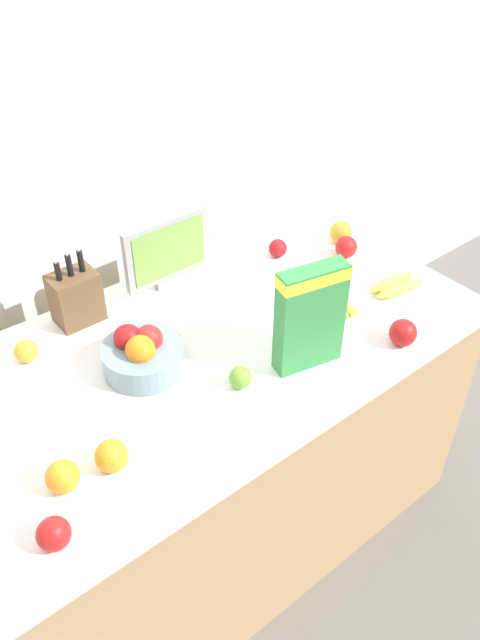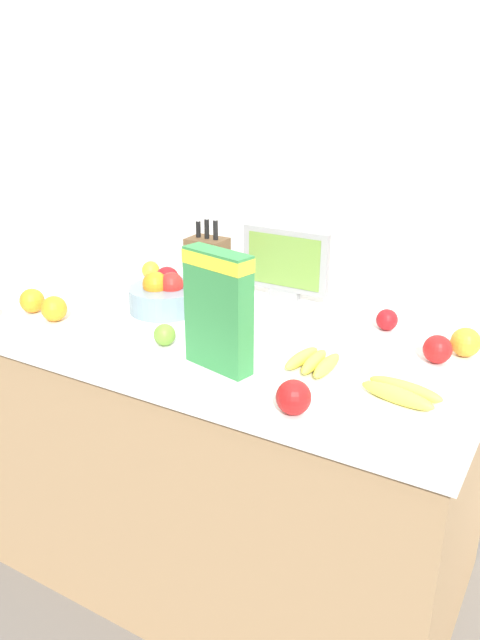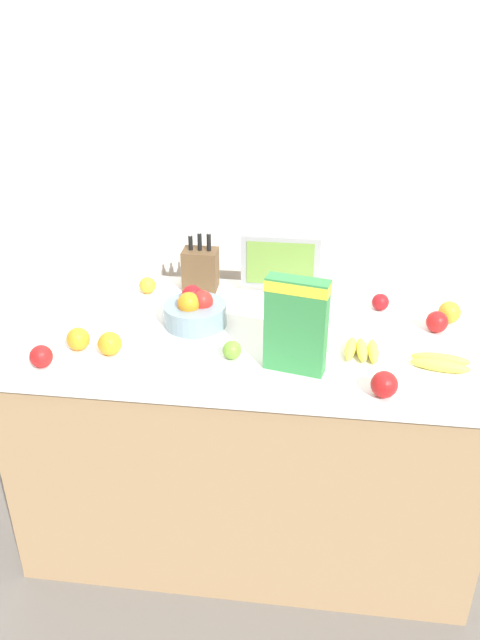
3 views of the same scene
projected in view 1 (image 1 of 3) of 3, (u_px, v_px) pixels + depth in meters
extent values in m
plane|color=slate|center=(217.00, 519.00, 2.45)|extent=(14.00, 14.00, 0.00)
cube|color=silver|center=(86.00, 152.00, 2.05)|extent=(9.00, 0.06, 2.60)
cube|color=tan|center=(214.00, 446.00, 2.18)|extent=(1.66, 0.87, 0.89)
cube|color=white|center=(210.00, 347.00, 1.89)|extent=(1.69, 0.90, 0.03)
cube|color=brown|center=(76.00, 298.00, 1.92)|extent=(0.14, 0.11, 0.17)
cylinder|color=black|center=(58.00, 272.00, 1.83)|extent=(0.02, 0.02, 0.06)
cube|color=silver|center=(55.00, 259.00, 1.81)|extent=(0.01, 0.00, 0.03)
cylinder|color=black|center=(69.00, 265.00, 1.85)|extent=(0.02, 0.02, 0.07)
cube|color=silver|center=(66.00, 251.00, 1.82)|extent=(0.01, 0.00, 0.03)
cylinder|color=black|center=(81.00, 261.00, 1.87)|extent=(0.02, 0.02, 0.07)
cube|color=silver|center=(78.00, 246.00, 1.83)|extent=(0.01, 0.00, 0.03)
cube|color=gray|center=(170.00, 280.00, 2.12)|extent=(0.11, 0.03, 0.03)
cube|color=gray|center=(167.00, 249.00, 2.04)|extent=(0.32, 0.02, 0.22)
cube|color=olive|center=(170.00, 251.00, 2.03)|extent=(0.27, 0.00, 0.18)
cube|color=#338442|center=(310.00, 318.00, 1.72)|extent=(0.21, 0.10, 0.33)
cube|color=yellow|center=(314.00, 277.00, 1.63)|extent=(0.21, 0.10, 0.04)
cylinder|color=gray|center=(144.00, 358.00, 1.77)|extent=(0.23, 0.23, 0.08)
sphere|color=red|center=(149.00, 338.00, 1.75)|extent=(0.08, 0.08, 0.08)
sphere|color=#A31419|center=(128.00, 338.00, 1.75)|extent=(0.08, 0.08, 0.08)
sphere|color=orange|center=(140.00, 350.00, 1.71)|extent=(0.08, 0.08, 0.08)
ellipsoid|color=yellow|center=(322.00, 311.00, 1.98)|extent=(0.06, 0.16, 0.04)
ellipsoid|color=yellow|center=(331.00, 307.00, 1.99)|extent=(0.04, 0.15, 0.04)
ellipsoid|color=yellow|center=(340.00, 303.00, 2.01)|extent=(0.04, 0.15, 0.04)
ellipsoid|color=yellow|center=(400.00, 289.00, 2.07)|extent=(0.20, 0.07, 0.04)
ellipsoid|color=yellow|center=(392.00, 282.00, 2.10)|extent=(0.19, 0.06, 0.04)
sphere|color=#A31419|center=(278.00, 248.00, 2.24)|extent=(0.07, 0.07, 0.07)
sphere|color=#6B9E33|center=(240.00, 377.00, 1.72)|extent=(0.06, 0.06, 0.06)
sphere|color=red|center=(403.00, 333.00, 1.86)|extent=(0.08, 0.08, 0.08)
sphere|color=red|center=(346.00, 247.00, 2.24)|extent=(0.08, 0.08, 0.08)
sphere|color=red|center=(54.00, 534.00, 1.33)|extent=(0.08, 0.08, 0.08)
sphere|color=orange|center=(26.00, 351.00, 1.80)|extent=(0.07, 0.07, 0.07)
sphere|color=orange|center=(341.00, 232.00, 2.31)|extent=(0.08, 0.08, 0.08)
sphere|color=orange|center=(63.00, 477.00, 1.45)|extent=(0.08, 0.08, 0.08)
sphere|color=orange|center=(112.00, 456.00, 1.49)|extent=(0.08, 0.08, 0.08)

